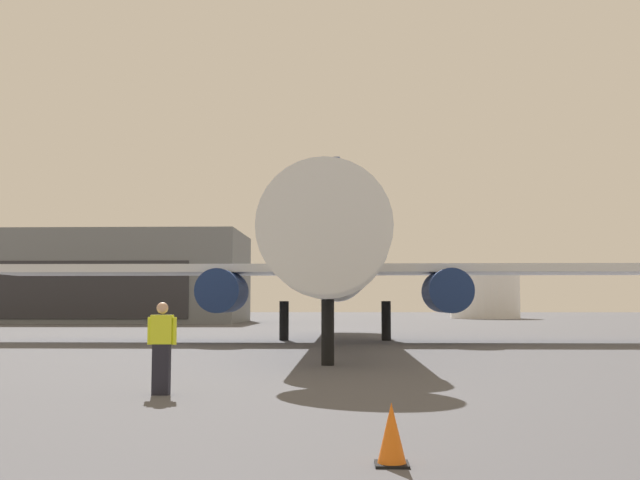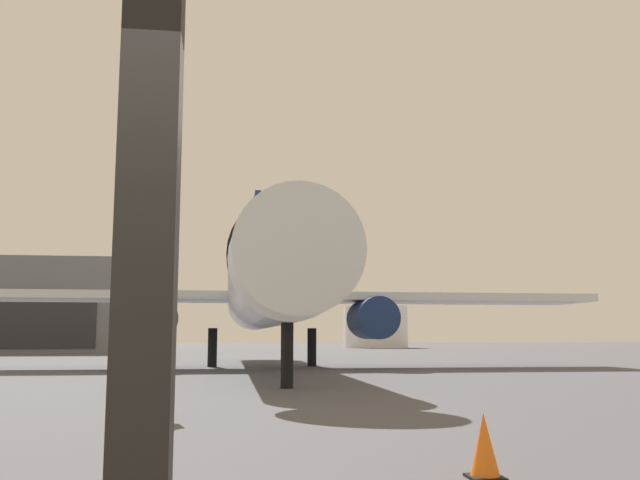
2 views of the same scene
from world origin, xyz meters
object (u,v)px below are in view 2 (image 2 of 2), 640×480
Objects in this scene: ground_crew_worker at (155,367)px; distant_hangar at (13,307)px; traffic_cone at (484,447)px; airplane at (266,289)px; fuel_storage_tank at (376,327)px.

ground_crew_worker is 0.07× the size of distant_hangar.
traffic_cone is 0.03× the size of distant_hangar.
airplane is at bearing -59.65° from distant_hangar.
distant_hangar is at bearing 108.63° from ground_crew_worker.
airplane is 42.53m from distant_hangar.
airplane reaches higher than distant_hangar.
distant_hangar reaches higher than fuel_storage_tank.
ground_crew_worker is 2.63× the size of traffic_cone.
traffic_cone is (3.97, -6.00, -0.59)m from ground_crew_worker.
distant_hangar is 3.05× the size of fuel_storage_tank.
fuel_storage_tank reaches higher than traffic_cone.
fuel_storage_tank is at bearing 75.04° from ground_crew_worker.
ground_crew_worker is at bearing -71.37° from distant_hangar.
airplane is at bearing 92.34° from traffic_cone.
ground_crew_worker is 7.22m from traffic_cone.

